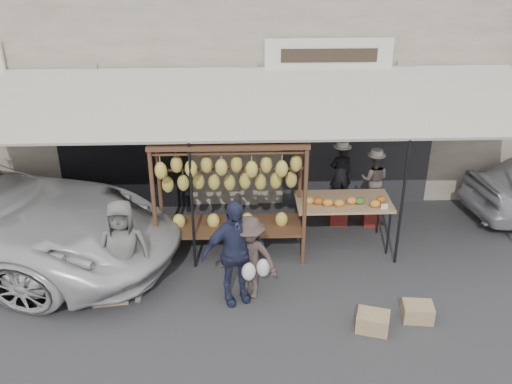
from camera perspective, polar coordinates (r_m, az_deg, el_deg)
The scene contains 15 objects.
ground_plane at distance 9.10m, azimuth -0.07°, elevation -11.32°, with size 90.00×90.00×0.00m, color #2D2D30.
shophouse at distance 13.84m, azimuth -1.12°, elevation 18.33°, with size 24.00×6.15×7.30m.
awning at distance 9.95m, azimuth -0.52°, elevation 8.84°, with size 10.00×2.35×2.92m.
banana_rack at distance 9.58m, azimuth -2.67°, elevation 1.70°, with size 2.60×0.90×2.24m.
produce_table at distance 10.29m, azimuth 8.77°, elevation -1.07°, with size 1.70×0.90×1.04m.
vendor_left at distance 10.97m, azimuth 8.45°, elevation 1.80°, with size 0.43×0.28×1.18m, color black.
vendor_right at distance 11.06m, azimuth 11.74°, elevation 1.20°, with size 0.53×0.41×1.08m, color #5D514D.
customer_left at distance 9.06m, azimuth -13.07°, elevation -5.76°, with size 0.83×0.54×1.70m, color #595856.
customer_mid at distance 8.75m, azimuth -2.21°, elevation -6.07°, with size 1.02×0.42×1.74m, color #282D4B.
customer_right at distance 8.93m, azimuth -0.71°, elevation -6.57°, with size 0.92×0.53×1.42m, color #463933.
stool_left at distance 11.33m, azimuth 8.18°, elevation -2.00°, with size 0.34×0.34×0.47m, color maroon.
stool_right at distance 11.40m, azimuth 11.40°, elevation -2.24°, with size 0.30×0.30×0.43m, color maroon.
crate_near_a at distance 8.75m, azimuth 11.60°, elevation -12.58°, with size 0.47×0.35×0.28m, color tan.
crate_near_b at distance 9.10m, azimuth 15.86°, elevation -11.45°, with size 0.44×0.34×0.27m, color tan.
crate_far at distance 9.44m, azimuth -14.35°, elevation -9.45°, with size 0.55×0.42×0.33m, color tan.
Camera 1 is at (-0.26, -7.21, 5.54)m, focal length 40.00 mm.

